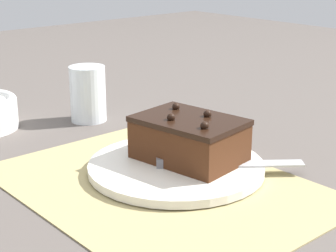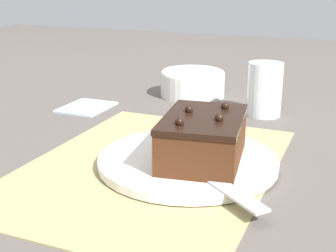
% 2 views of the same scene
% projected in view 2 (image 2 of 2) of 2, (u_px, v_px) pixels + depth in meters
% --- Properties ---
extents(ground_plane, '(3.00, 3.00, 0.00)m').
position_uv_depth(ground_plane, '(151.00, 167.00, 0.68)').
color(ground_plane, '#544C47').
extents(placemat_woven, '(0.46, 0.34, 0.00)m').
position_uv_depth(placemat_woven, '(151.00, 165.00, 0.68)').
color(placemat_woven, tan).
rests_on(placemat_woven, ground_plane).
extents(cake_plate, '(0.26, 0.26, 0.01)m').
position_uv_depth(cake_plate, '(188.00, 160.00, 0.67)').
color(cake_plate, white).
rests_on(cake_plate, placemat_woven).
extents(chocolate_cake, '(0.17, 0.13, 0.07)m').
position_uv_depth(chocolate_cake, '(203.00, 138.00, 0.65)').
color(chocolate_cake, '#472614').
rests_on(chocolate_cake, cake_plate).
extents(serving_knife, '(0.15, 0.18, 0.01)m').
position_uv_depth(serving_knife, '(195.00, 165.00, 0.63)').
color(serving_knife, slate).
rests_on(serving_knife, cake_plate).
extents(drinking_glass, '(0.07, 0.07, 0.10)m').
position_uv_depth(drinking_glass, '(265.00, 89.00, 0.91)').
color(drinking_glass, white).
rests_on(drinking_glass, ground_plane).
extents(small_bowl, '(0.15, 0.15, 0.06)m').
position_uv_depth(small_bowl, '(193.00, 82.00, 1.06)').
color(small_bowl, white).
rests_on(small_bowl, ground_plane).
extents(folded_napkin, '(0.11, 0.09, 0.01)m').
position_uv_depth(folded_napkin, '(87.00, 106.00, 0.97)').
color(folded_napkin, silver).
rests_on(folded_napkin, ground_plane).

